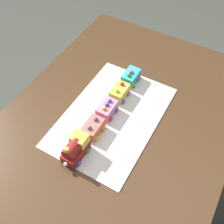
% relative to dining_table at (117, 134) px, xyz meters
% --- Properties ---
extents(ground_plane, '(8.00, 8.00, 0.00)m').
position_rel_dining_table_xyz_m(ground_plane, '(0.00, 0.00, -0.63)').
color(ground_plane, '#474C44').
extents(dining_table, '(1.40, 1.00, 0.74)m').
position_rel_dining_table_xyz_m(dining_table, '(0.00, 0.00, 0.00)').
color(dining_table, '#4C331E').
rests_on(dining_table, ground).
extents(cake_board, '(0.60, 0.40, 0.00)m').
position_rel_dining_table_xyz_m(cake_board, '(0.01, 0.04, 0.11)').
color(cake_board, silver).
rests_on(cake_board, dining_table).
extents(cake_locomotive, '(0.14, 0.08, 0.12)m').
position_rel_dining_table_xyz_m(cake_locomotive, '(-0.23, 0.06, 0.16)').
color(cake_locomotive, maroon).
rests_on(cake_locomotive, cake_board).
extents(cake_car_gondola_coral, '(0.10, 0.08, 0.07)m').
position_rel_dining_table_xyz_m(cake_car_gondola_coral, '(-0.10, 0.06, 0.14)').
color(cake_car_gondola_coral, '#F27260').
rests_on(cake_car_gondola_coral, cake_board).
extents(cake_car_hopper_bubblegum, '(0.10, 0.08, 0.07)m').
position_rel_dining_table_xyz_m(cake_car_hopper_bubblegum, '(0.02, 0.06, 0.14)').
color(cake_car_hopper_bubblegum, pink).
rests_on(cake_car_hopper_bubblegum, cake_board).
extents(cake_car_flatbed_lemon, '(0.10, 0.08, 0.07)m').
position_rel_dining_table_xyz_m(cake_car_flatbed_lemon, '(0.13, 0.06, 0.14)').
color(cake_car_flatbed_lemon, '#F4E04C').
rests_on(cake_car_flatbed_lemon, cake_board).
extents(cake_car_tanker_turquoise, '(0.10, 0.08, 0.07)m').
position_rel_dining_table_xyz_m(cake_car_tanker_turquoise, '(0.25, 0.06, 0.14)').
color(cake_car_tanker_turquoise, '#38B7C6').
rests_on(cake_car_tanker_turquoise, cake_board).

